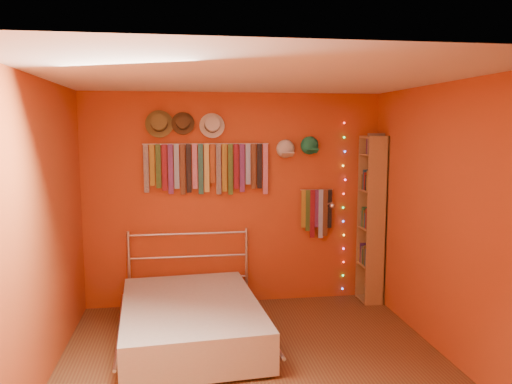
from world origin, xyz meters
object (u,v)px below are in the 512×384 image
tie_rack (207,166)px  reading_lamp (331,205)px  bookshelf (375,218)px  bed (191,320)px

tie_rack → reading_lamp: size_ratio=5.19×
tie_rack → bookshelf: bookshelf is taller
reading_lamp → bookshelf: size_ratio=0.14×
tie_rack → bookshelf: 2.09m
tie_rack → bed: size_ratio=0.74×
bookshelf → bed: size_ratio=1.02×
tie_rack → reading_lamp: bearing=-6.0°
bed → bookshelf: bearing=16.9°
reading_lamp → bed: 2.11m
tie_rack → bookshelf: bearing=-4.5°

